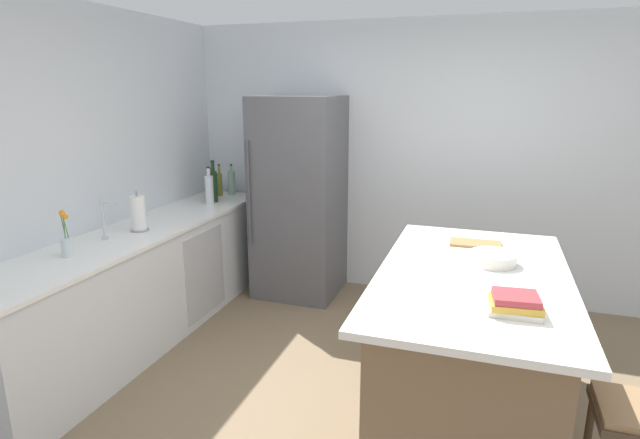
% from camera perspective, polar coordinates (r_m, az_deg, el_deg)
% --- Properties ---
extents(ground_plane, '(7.20, 7.20, 0.00)m').
position_cam_1_polar(ground_plane, '(3.33, 7.06, -22.02)').
color(ground_plane, '#7A664C').
extents(wall_rear, '(6.00, 0.10, 2.60)m').
position_cam_1_polar(wall_rear, '(4.96, 12.82, 6.29)').
color(wall_rear, silver).
rests_on(wall_rear, ground_plane).
extents(wall_left, '(0.10, 6.00, 2.60)m').
position_cam_1_polar(wall_left, '(4.00, -29.10, 2.93)').
color(wall_left, silver).
rests_on(wall_left, ground_plane).
extents(counter_run_left, '(0.67, 3.11, 0.91)m').
position_cam_1_polar(counter_run_left, '(4.37, -19.04, -6.73)').
color(counter_run_left, silver).
rests_on(counter_run_left, ground_plane).
extents(kitchen_island, '(1.08, 1.92, 0.94)m').
position_cam_1_polar(kitchen_island, '(3.29, 16.27, -13.31)').
color(kitchen_island, '#7A6047').
rests_on(kitchen_island, ground_plane).
extents(refrigerator, '(0.77, 0.76, 1.91)m').
position_cam_1_polar(refrigerator, '(4.90, -2.34, 2.45)').
color(refrigerator, '#56565B').
rests_on(refrigerator, ground_plane).
extents(bar_stool, '(0.36, 0.36, 0.65)m').
position_cam_1_polar(bar_stool, '(2.76, 32.05, -19.50)').
color(bar_stool, '#473828').
rests_on(bar_stool, ground_plane).
extents(sink_faucet, '(0.15, 0.05, 0.30)m').
position_cam_1_polar(sink_faucet, '(3.99, -23.02, 0.09)').
color(sink_faucet, silver).
rests_on(sink_faucet, counter_run_left).
extents(flower_vase, '(0.08, 0.08, 0.31)m').
position_cam_1_polar(flower_vase, '(3.71, -26.59, -2.23)').
color(flower_vase, silver).
rests_on(flower_vase, counter_run_left).
extents(paper_towel_roll, '(0.14, 0.14, 0.31)m').
position_cam_1_polar(paper_towel_roll, '(4.16, -19.73, 0.59)').
color(paper_towel_roll, gray).
rests_on(paper_towel_roll, counter_run_left).
extents(gin_bottle, '(0.07, 0.07, 0.32)m').
position_cam_1_polar(gin_bottle, '(5.36, -9.89, 4.11)').
color(gin_bottle, '#8CB79E').
rests_on(gin_bottle, counter_run_left).
extents(olive_oil_bottle, '(0.05, 0.05, 0.33)m').
position_cam_1_polar(olive_oil_bottle, '(5.33, -11.21, 4.01)').
color(olive_oil_bottle, olive).
rests_on(olive_oil_bottle, counter_run_left).
extents(vinegar_bottle, '(0.06, 0.06, 0.30)m').
position_cam_1_polar(vinegar_bottle, '(5.25, -12.03, 3.76)').
color(vinegar_bottle, '#994C23').
rests_on(vinegar_bottle, counter_run_left).
extents(whiskey_bottle, '(0.07, 0.07, 0.25)m').
position_cam_1_polar(whiskey_bottle, '(5.14, -11.91, 3.32)').
color(whiskey_bottle, brown).
rests_on(whiskey_bottle, counter_run_left).
extents(wine_bottle, '(0.07, 0.07, 0.40)m').
position_cam_1_polar(wine_bottle, '(5.03, -11.87, 3.80)').
color(wine_bottle, '#19381E').
rests_on(wine_bottle, counter_run_left).
extents(soda_bottle, '(0.08, 0.08, 0.36)m').
position_cam_1_polar(soda_bottle, '(4.95, -12.33, 3.37)').
color(soda_bottle, silver).
rests_on(soda_bottle, counter_run_left).
extents(cookbook_stack, '(0.25, 0.21, 0.10)m').
position_cam_1_polar(cookbook_stack, '(2.62, 21.08, -8.86)').
color(cookbook_stack, silver).
rests_on(cookbook_stack, kitchen_island).
extents(mixing_bowl, '(0.28, 0.28, 0.07)m').
position_cam_1_polar(mixing_bowl, '(3.28, 18.85, -4.16)').
color(mixing_bowl, silver).
rests_on(mixing_bowl, kitchen_island).
extents(cutting_board, '(0.35, 0.19, 0.02)m').
position_cam_1_polar(cutting_board, '(3.65, 17.08, -2.60)').
color(cutting_board, '#9E7042').
rests_on(cutting_board, kitchen_island).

